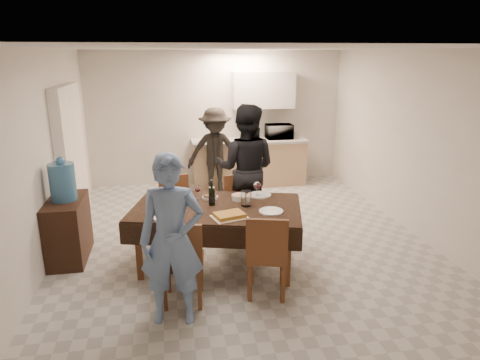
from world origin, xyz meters
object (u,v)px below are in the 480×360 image
(console, at_px, (68,229))
(person_far, at_px, (246,169))
(dining_table, at_px, (217,209))
(person_near, at_px, (172,241))
(water_pitcher, at_px, (246,198))
(wine_bottle, at_px, (212,193))
(microwave, at_px, (279,131))
(savoury_tart, at_px, (229,215))
(water_jug, at_px, (62,182))
(person_kitchen, at_px, (215,151))

(console, xyz_separation_m, person_far, (2.39, 0.55, 0.54))
(dining_table, bearing_deg, person_near, -102.68)
(water_pitcher, xyz_separation_m, person_near, (-0.90, -1.00, -0.02))
(wine_bottle, bearing_deg, person_near, -114.44)
(person_near, bearing_deg, microwave, 70.08)
(savoury_tart, xyz_separation_m, person_far, (0.45, 1.43, 0.13))
(wine_bottle, relative_size, person_near, 0.19)
(wine_bottle, distance_m, microwave, 3.65)
(console, height_order, wine_bottle, wine_bottle)
(water_pitcher, xyz_separation_m, microwave, (1.29, 3.33, 0.18))
(savoury_tart, distance_m, person_far, 1.51)
(dining_table, bearing_deg, person_far, 77.32)
(water_jug, bearing_deg, savoury_tart, -24.38)
(water_pitcher, distance_m, person_kitchen, 2.88)
(water_jug, height_order, microwave, water_jug)
(person_kitchen, bearing_deg, console, -132.76)
(water_pitcher, bearing_deg, wine_bottle, 165.96)
(water_pitcher, bearing_deg, water_jug, 165.93)
(person_near, bearing_deg, person_far, 69.27)
(microwave, bearing_deg, water_jug, 38.65)
(wine_bottle, bearing_deg, person_kitchen, 82.45)
(wine_bottle, height_order, savoury_tart, wine_bottle)
(savoury_tart, xyz_separation_m, person_kitchen, (0.22, 3.21, 0.00))
(person_far, bearing_deg, microwave, -95.07)
(console, height_order, person_near, person_near)
(dining_table, height_order, person_kitchen, person_kitchen)
(water_jug, bearing_deg, wine_bottle, -14.07)
(water_jug, distance_m, water_pitcher, 2.26)
(person_near, distance_m, person_kitchen, 3.98)
(microwave, bearing_deg, water_pitcher, 68.81)
(console, distance_m, savoury_tart, 2.17)
(wine_bottle, height_order, water_pitcher, wine_bottle)
(microwave, xyz_separation_m, person_far, (-1.09, -2.23, -0.12))
(person_far, distance_m, person_kitchen, 1.80)
(water_pitcher, bearing_deg, dining_table, 171.87)
(water_pitcher, relative_size, savoury_tart, 0.49)
(dining_table, height_order, water_pitcher, water_pitcher)
(console, xyz_separation_m, savoury_tart, (1.94, -0.88, 0.40))
(water_jug, xyz_separation_m, wine_bottle, (1.79, -0.45, -0.09))
(person_near, distance_m, person_far, 2.37)
(water_jug, height_order, water_pitcher, water_jug)
(wine_bottle, xyz_separation_m, microwave, (1.69, 3.23, 0.12))
(water_pitcher, height_order, person_near, person_near)
(microwave, bearing_deg, wine_bottle, 62.37)
(wine_bottle, relative_size, savoury_tart, 0.83)
(savoury_tart, relative_size, person_kitchen, 0.24)
(savoury_tart, distance_m, microwave, 3.98)
(console, relative_size, person_far, 0.46)
(water_jug, height_order, wine_bottle, water_jug)
(dining_table, relative_size, person_kitchen, 1.38)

